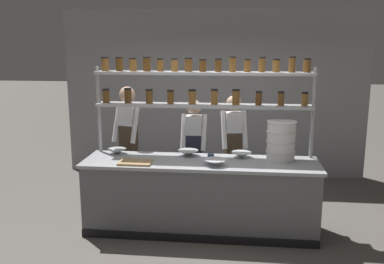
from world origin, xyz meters
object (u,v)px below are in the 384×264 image
at_px(chef_right, 233,145).
at_px(prep_bowl_center_front, 117,151).
at_px(chef_left, 128,138).
at_px(cutting_board, 135,162).
at_px(prep_bowl_near_left, 188,153).
at_px(spice_shelf_unit, 202,90).
at_px(serving_cup_front, 211,157).
at_px(prep_bowl_center_back, 241,155).
at_px(prep_bowl_near_right, 215,162).
at_px(chef_center, 194,148).
at_px(container_stack, 281,141).

distance_m(chef_right, prep_bowl_center_front, 1.61).
relative_size(chef_left, cutting_board, 4.41).
bearing_deg(prep_bowl_near_left, cutting_board, -144.51).
xyz_separation_m(spice_shelf_unit, serving_cup_front, (0.15, -0.30, -0.81)).
height_order(prep_bowl_center_back, prep_bowl_near_right, prep_bowl_near_right).
xyz_separation_m(chef_center, cutting_board, (-0.62, -0.94, 0.03)).
xyz_separation_m(chef_left, cutting_board, (0.32, -0.88, -0.10)).
relative_size(container_stack, serving_cup_front, 5.95).
xyz_separation_m(chef_center, container_stack, (1.15, -0.59, 0.27)).
xyz_separation_m(chef_right, prep_bowl_center_front, (-1.53, -0.52, 0.00)).
bearing_deg(spice_shelf_unit, prep_bowl_center_front, -174.49).
bearing_deg(chef_left, prep_bowl_center_front, -81.32).
relative_size(chef_center, prep_bowl_near_left, 5.92).
bearing_deg(chef_left, prep_bowl_near_right, -20.46).
bearing_deg(chef_center, prep_bowl_near_right, -68.21).
bearing_deg(prep_bowl_center_front, prep_bowl_near_left, 0.63).
relative_size(chef_left, serving_cup_front, 21.02).
height_order(chef_center, cutting_board, chef_center).
relative_size(spice_shelf_unit, prep_bowl_near_right, 10.39).
relative_size(container_stack, prep_bowl_near_left, 1.87).
bearing_deg(chef_left, chef_center, 16.39).
distance_m(chef_right, serving_cup_front, 0.76).
bearing_deg(container_stack, cutting_board, -169.11).
xyz_separation_m(chef_left, prep_bowl_near_left, (0.92, -0.46, -0.07)).
relative_size(container_stack, prep_bowl_center_front, 2.01).
relative_size(chef_center, cutting_board, 3.96).
height_order(chef_right, container_stack, chef_right).
xyz_separation_m(chef_right, serving_cup_front, (-0.27, -0.71, 0.01)).
bearing_deg(prep_bowl_center_front, chef_center, 28.04).
bearing_deg(chef_right, container_stack, -57.64).
height_order(chef_center, prep_bowl_center_back, chef_center).
bearing_deg(spice_shelf_unit, chef_left, 161.55).
bearing_deg(spice_shelf_unit, serving_cup_front, -63.74).
bearing_deg(cutting_board, serving_cup_front, 14.04).
xyz_separation_m(chef_left, chef_right, (1.49, 0.05, -0.08)).
bearing_deg(prep_bowl_near_right, cutting_board, -178.60).
height_order(chef_left, prep_bowl_near_left, chef_left).
xyz_separation_m(cutting_board, prep_bowl_center_back, (1.29, 0.41, 0.02)).
xyz_separation_m(container_stack, prep_bowl_center_front, (-2.13, 0.08, -0.22)).
distance_m(chef_right, prep_bowl_near_left, 0.77).
bearing_deg(cutting_board, spice_shelf_unit, 34.54).
xyz_separation_m(container_stack, prep_bowl_near_left, (-1.17, 0.09, -0.21)).
xyz_separation_m(prep_bowl_center_front, prep_bowl_center_back, (1.64, -0.00, 0.00)).
distance_m(chef_right, cutting_board, 1.50).
bearing_deg(chef_left, prep_bowl_center_back, -3.14).
distance_m(spice_shelf_unit, chef_left, 1.36).
distance_m(chef_right, prep_bowl_near_right, 0.93).
distance_m(chef_left, cutting_board, 0.94).
bearing_deg(prep_bowl_center_back, prep_bowl_center_front, 179.88).
relative_size(chef_center, serving_cup_front, 18.88).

